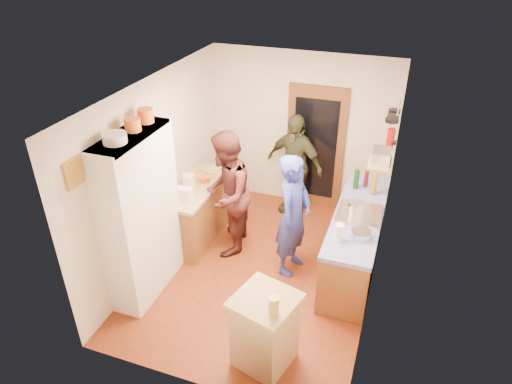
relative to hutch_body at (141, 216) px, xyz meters
The scene contains 44 objects.
floor 1.89m from the hutch_body, 31.61° to the left, with size 3.00×4.00×0.02m, color maroon.
ceiling 2.15m from the hutch_body, 31.61° to the left, with size 3.00×4.00×0.02m, color silver.
wall_back 3.10m from the hutch_body, 65.17° to the left, with size 3.00×0.02×2.60m, color silver.
wall_front 1.79m from the hutch_body, 42.95° to the right, with size 3.00×0.02×2.60m, color silver.
wall_left 0.85m from the hutch_body, 104.71° to the left, with size 0.02×4.00×2.60m, color silver.
wall_right 2.93m from the hutch_body, 15.89° to the left, with size 0.02×4.00×2.60m, color silver.
door_frame 3.17m from the hutch_body, 60.77° to the left, with size 0.95×0.06×2.10m, color brown.
door_glass 3.14m from the hutch_body, 60.46° to the left, with size 0.70×0.02×1.70m, color black.
hutch_body is the anchor object (origin of this frame).
hutch_top_shelf 1.08m from the hutch_body, ahead, with size 0.40×1.14×0.04m, color white.
plate_stack 1.18m from the hutch_body, 90.00° to the right, with size 0.26×0.26×0.11m, color white.
orange_pot_a 1.18m from the hutch_body, 90.00° to the left, with size 0.18×0.18×0.15m, color orange.
orange_pot_b 1.24m from the hutch_body, 90.00° to the left, with size 0.19×0.19×0.17m, color orange.
left_counter_base 1.42m from the hutch_body, 85.43° to the left, with size 0.60×1.40×0.85m, color brown.
left_counter_top 1.27m from the hutch_body, 85.43° to the left, with size 0.64×1.44×0.05m, color tan.
toaster 0.87m from the hutch_body, 79.96° to the left, with size 0.22×0.15×0.17m, color white.
kettle 1.18m from the hutch_body, 87.57° to the left, with size 0.17×0.17×0.19m, color white.
orange_bowl 1.42m from the hutch_body, 82.67° to the left, with size 0.18×0.18×0.08m, color orange.
chopping_board 1.76m from the hutch_body, 86.07° to the left, with size 0.30×0.22×0.03m, color tan.
right_counter_base 2.90m from the hutch_body, 27.47° to the left, with size 0.60×2.20×0.84m, color brown.
right_counter_top 2.83m from the hutch_body, 27.47° to the left, with size 0.62×2.22×0.06m, color #1C21A1.
hob 2.80m from the hutch_body, 26.51° to the left, with size 0.55×0.58×0.04m, color silver.
pot_on_hob 2.76m from the hutch_body, 27.39° to the left, with size 0.21×0.21×0.14m, color silver.
bottle_a 3.05m from the hutch_body, 39.59° to the left, with size 0.08×0.08×0.30m, color #143F14.
bottle_b 3.22m from the hutch_body, 39.54° to the left, with size 0.06×0.06×0.25m, color #591419.
bottle_c 3.20m from the hutch_body, 35.44° to the left, with size 0.08×0.08×0.34m, color olive.
paper_towel 2.42m from the hutch_body, 14.08° to the left, with size 0.11×0.11×0.23m, color white.
mixing_bowl 2.71m from the hutch_body, 15.95° to the left, with size 0.25×0.25×0.10m, color silver.
island_base 2.07m from the hutch_body, 19.95° to the right, with size 0.55×0.55×0.86m, color tan.
island_top 1.97m from the hutch_body, 19.95° to the right, with size 0.62×0.62×0.05m, color tan.
cutting_board 1.91m from the hutch_body, 18.57° to the right, with size 0.35×0.28×0.02m, color white.
oil_jar 2.15m from the hutch_body, 22.76° to the right, with size 0.10×0.10×0.20m, color #AD9E2D.
pan_rail 3.73m from the hutch_body, 40.11° to the left, with size 0.02×0.02×0.65m, color silver.
pan_hang_a 3.55m from the hutch_body, 38.53° to the left, with size 0.18×0.18×0.05m, color black.
pan_hang_b 3.67m from the hutch_body, 41.04° to the left, with size 0.16×0.16×0.05m, color black.
pan_hang_c 3.80m from the hutch_body, 43.36° to the left, with size 0.17×0.17×0.05m, color black.
wall_shelf 3.01m from the hutch_body, 25.09° to the left, with size 0.26×0.42×0.03m, color tan.
radio 3.03m from the hutch_body, 25.09° to the left, with size 0.22×0.30×0.15m, color silver.
ext_bracket 3.75m from the hutch_body, 42.07° to the left, with size 0.06×0.10×0.04m, color black.
fire_extinguisher 3.71m from the hutch_body, 42.69° to the left, with size 0.11×0.11×0.32m, color red.
picture_frame 1.22m from the hutch_body, 103.50° to the right, with size 0.03×0.25×0.30m, color gold.
person_hob 1.97m from the hutch_body, 28.71° to the left, with size 0.64×0.42×1.75m, color #2E39A1.
person_left 1.35m from the hutch_body, 59.15° to the left, with size 0.91×0.71×1.86m, color #4A201D.
person_back 2.77m from the hutch_body, 61.87° to the left, with size 1.01×0.42×1.72m, color #363922.
Camera 1 is at (1.60, -4.76, 4.20)m, focal length 32.00 mm.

